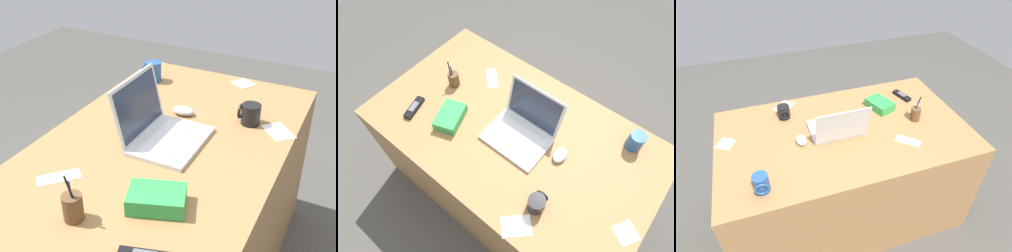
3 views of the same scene
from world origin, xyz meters
TOP-DOWN VIEW (x-y plane):
  - ground_plane at (0.00, 0.00)m, footprint 6.00×6.00m
  - desk at (0.00, 0.00)m, footprint 1.58×0.92m
  - laptop at (0.05, 0.02)m, footprint 0.33×0.30m
  - computer_mouse at (0.28, 0.03)m, footprint 0.07×0.10m
  - coffee_mug_white at (0.54, 0.32)m, footprint 0.08×0.09m
  - coffee_mug_tall at (0.34, -0.26)m, footprint 0.08×0.09m
  - cordless_phone at (-0.53, -0.23)m, footprint 0.09×0.16m
  - pen_holder at (-0.48, 0.04)m, footprint 0.06×0.06m
  - snack_bag at (-0.31, -0.16)m, footprint 0.18×0.22m
  - paper_note_near_laptop at (0.32, -0.39)m, footprint 0.16×0.16m
  - paper_note_left at (-0.34, 0.22)m, footprint 0.15×0.15m
  - paper_note_right at (0.72, -0.11)m, footprint 0.13×0.13m

SIDE VIEW (x-z plane):
  - ground_plane at x=0.00m, z-range 0.00..0.00m
  - desk at x=0.00m, z-range 0.00..0.76m
  - paper_note_near_laptop at x=0.32m, z-range 0.76..0.76m
  - paper_note_left at x=-0.34m, z-range 0.76..0.76m
  - paper_note_right at x=0.72m, z-range 0.76..0.76m
  - cordless_phone at x=-0.53m, z-range 0.76..0.78m
  - computer_mouse at x=0.28m, z-range 0.76..0.79m
  - snack_bag at x=-0.31m, z-range 0.76..0.82m
  - coffee_mug_tall at x=0.34m, z-range 0.76..0.85m
  - pen_holder at x=-0.48m, z-range 0.72..0.89m
  - laptop at x=0.05m, z-range 0.68..0.93m
  - coffee_mug_white at x=0.54m, z-range 0.76..0.86m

